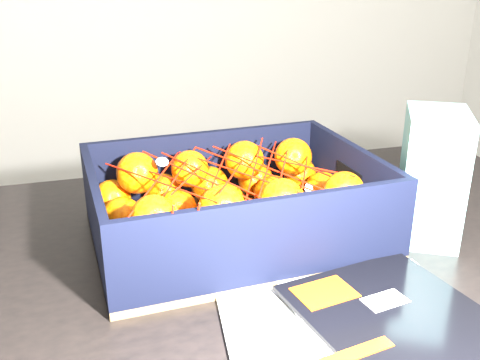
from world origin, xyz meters
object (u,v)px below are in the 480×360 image
object	(u,v)px
magazine_stack	(378,337)
retail_carton	(432,176)
produce_crate	(234,214)
table	(269,307)

from	to	relation	value
magazine_stack	retail_carton	world-z (taller)	retail_carton
magazine_stack	produce_crate	xyz separation A→B (m)	(-0.07, 0.31, 0.03)
table	retail_carton	distance (m)	0.33
table	produce_crate	size ratio (longest dim) A/B	2.87
table	retail_carton	bearing A→B (deg)	-5.65
retail_carton	magazine_stack	bearing A→B (deg)	-103.43
table	retail_carton	size ratio (longest dim) A/B	6.12
table	magazine_stack	bearing A→B (deg)	-81.64
produce_crate	magazine_stack	bearing A→B (deg)	-76.67
table	retail_carton	xyz separation A→B (m)	(0.26, -0.03, 0.20)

